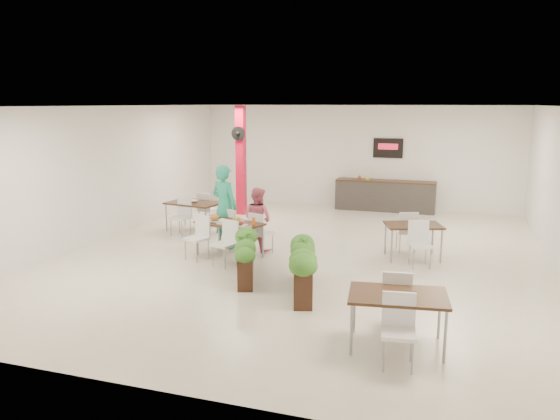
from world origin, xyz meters
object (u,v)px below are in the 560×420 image
object	(u,v)px
side_table_b	(413,230)
side_table_c	(398,302)
service_counter	(385,195)
red_column	(241,159)
planter_left	(246,253)
main_table	(229,228)
planter_right	(303,265)
diner_man	(225,207)
diner_woman	(258,219)
side_table_a	(194,206)

from	to	relation	value
side_table_b	side_table_c	world-z (taller)	same
service_counter	side_table_b	size ratio (longest dim) A/B	1.80
red_column	planter_left	bearing A→B (deg)	-67.08
red_column	side_table_c	xyz separation A→B (m)	(5.42, -7.75, -1.01)
side_table_c	main_table	bearing A→B (deg)	131.43
red_column	planter_right	size ratio (longest dim) A/B	1.73
planter_left	side_table_c	size ratio (longest dim) A/B	0.99
diner_man	planter_right	distance (m)	3.48
main_table	service_counter	bearing A→B (deg)	67.88
diner_woman	side_table_c	distance (m)	5.38
side_table_c	diner_man	bearing A→B (deg)	129.14
planter_left	planter_right	size ratio (longest dim) A/B	0.89
service_counter	diner_man	size ratio (longest dim) A/B	1.57
main_table	diner_man	size ratio (longest dim) A/B	1.01
main_table	diner_woman	size ratio (longest dim) A/B	1.35
main_table	side_table_b	size ratio (longest dim) A/B	1.16
diner_man	side_table_b	world-z (taller)	diner_man
side_table_c	side_table_b	bearing A→B (deg)	84.42
service_counter	side_table_a	world-z (taller)	service_counter
red_column	diner_man	size ratio (longest dim) A/B	1.68
main_table	side_table_a	xyz separation A→B (m)	(-1.82, 1.95, 0.01)
main_table	side_table_c	bearing A→B (deg)	-40.94
diner_woman	planter_right	bearing A→B (deg)	145.07
side_table_a	side_table_b	size ratio (longest dim) A/B	1.00
diner_woman	planter_right	xyz separation A→B (m)	(1.72, -2.36, -0.22)
diner_woman	side_table_c	size ratio (longest dim) A/B	0.86
service_counter	planter_right	bearing A→B (deg)	-92.82
diner_woman	planter_right	distance (m)	2.93
planter_left	planter_right	distance (m)	1.31
side_table_c	planter_right	bearing A→B (deg)	129.10
diner_man	planter_right	xyz separation A→B (m)	(2.52, -2.36, -0.46)
diner_woman	side_table_c	bearing A→B (deg)	150.00
planter_right	side_table_c	distance (m)	2.49
service_counter	planter_right	size ratio (longest dim) A/B	1.62
diner_man	side_table_a	world-z (taller)	diner_man
red_column	side_table_c	size ratio (longest dim) A/B	1.93
planter_left	side_table_b	bearing A→B (deg)	38.69
planter_left	side_table_a	distance (m)	4.22
diner_man	side_table_c	size ratio (longest dim) A/B	1.15
service_counter	red_column	bearing A→B (deg)	-155.00
red_column	side_table_c	bearing A→B (deg)	-55.03
main_table	planter_left	world-z (taller)	main_table
red_column	planter_left	size ratio (longest dim) A/B	1.94
diner_man	diner_woman	size ratio (longest dim) A/B	1.33
side_table_a	main_table	bearing A→B (deg)	-37.94
diner_woman	side_table_a	distance (m)	2.58
diner_man	planter_left	size ratio (longest dim) A/B	1.16
diner_woman	side_table_b	distance (m)	3.39
red_column	diner_man	xyz separation A→B (m)	(1.09, -3.68, -0.69)
service_counter	planter_left	distance (m)	7.65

